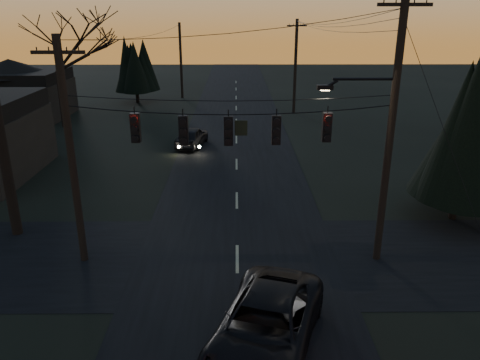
{
  "coord_description": "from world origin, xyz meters",
  "views": [
    {
      "loc": [
        -0.04,
        -6.24,
        9.23
      ],
      "look_at": [
        0.11,
        9.56,
        3.48
      ],
      "focal_mm": 35.0,
      "sensor_mm": 36.0,
      "label": 1
    }
  ],
  "objects_px": {
    "utility_pole_left": "(85,260)",
    "sedan_oncoming_a": "(192,137)",
    "suv_near": "(266,327)",
    "utility_pole_right": "(376,258)",
    "evergreen_right": "(467,127)",
    "utility_pole_far_l": "(182,98)",
    "utility_pole_far_r": "(294,112)"
  },
  "relations": [
    {
      "from": "utility_pole_right",
      "to": "sedan_oncoming_a",
      "type": "relative_size",
      "value": 2.4
    },
    {
      "from": "sedan_oncoming_a",
      "to": "utility_pole_far_r",
      "type": "bearing_deg",
      "value": -116.2
    },
    {
      "from": "utility_pole_far_r",
      "to": "sedan_oncoming_a",
      "type": "distance_m",
      "value": 14.67
    },
    {
      "from": "utility_pole_far_l",
      "to": "utility_pole_far_r",
      "type": "bearing_deg",
      "value": -34.82
    },
    {
      "from": "utility_pole_right",
      "to": "evergreen_right",
      "type": "distance_m",
      "value": 7.42
    },
    {
      "from": "evergreen_right",
      "to": "sedan_oncoming_a",
      "type": "distance_m",
      "value": 18.63
    },
    {
      "from": "utility_pole_far_r",
      "to": "suv_near",
      "type": "distance_m",
      "value": 33.57
    },
    {
      "from": "sedan_oncoming_a",
      "to": "suv_near",
      "type": "bearing_deg",
      "value": 110.79
    },
    {
      "from": "utility_pole_right",
      "to": "utility_pole_far_r",
      "type": "relative_size",
      "value": 1.18
    },
    {
      "from": "utility_pole_left",
      "to": "sedan_oncoming_a",
      "type": "height_order",
      "value": "utility_pole_left"
    },
    {
      "from": "utility_pole_left",
      "to": "utility_pole_right",
      "type": "bearing_deg",
      "value": 0.0
    },
    {
      "from": "utility_pole_left",
      "to": "suv_near",
      "type": "bearing_deg",
      "value": -37.55
    },
    {
      "from": "evergreen_right",
      "to": "sedan_oncoming_a",
      "type": "relative_size",
      "value": 1.83
    },
    {
      "from": "utility_pole_far_l",
      "to": "evergreen_right",
      "type": "xyz_separation_m",
      "value": [
        16.14,
        -32.25,
        4.41
      ]
    },
    {
      "from": "utility_pole_right",
      "to": "utility_pole_far_r",
      "type": "height_order",
      "value": "utility_pole_right"
    },
    {
      "from": "utility_pole_left",
      "to": "suv_near",
      "type": "relative_size",
      "value": 1.49
    },
    {
      "from": "utility_pole_right",
      "to": "utility_pole_far_l",
      "type": "distance_m",
      "value": 37.79
    },
    {
      "from": "utility_pole_far_r",
      "to": "evergreen_right",
      "type": "distance_m",
      "value": 25.08
    },
    {
      "from": "utility_pole_right",
      "to": "utility_pole_left",
      "type": "height_order",
      "value": "utility_pole_right"
    },
    {
      "from": "utility_pole_left",
      "to": "sedan_oncoming_a",
      "type": "xyz_separation_m",
      "value": [
        2.8,
        16.21,
        0.71
      ]
    },
    {
      "from": "utility_pole_far_r",
      "to": "suv_near",
      "type": "xyz_separation_m",
      "value": [
        -4.7,
        -33.23,
        0.79
      ]
    },
    {
      "from": "utility_pole_left",
      "to": "sedan_oncoming_a",
      "type": "relative_size",
      "value": 2.04
    },
    {
      "from": "utility_pole_left",
      "to": "utility_pole_far_l",
      "type": "height_order",
      "value": "utility_pole_left"
    },
    {
      "from": "evergreen_right",
      "to": "suv_near",
      "type": "distance_m",
      "value": 13.45
    },
    {
      "from": "utility_pole_right",
      "to": "utility_pole_far_l",
      "type": "bearing_deg",
      "value": 107.72
    },
    {
      "from": "utility_pole_left",
      "to": "suv_near",
      "type": "distance_m",
      "value": 8.61
    },
    {
      "from": "utility_pole_left",
      "to": "utility_pole_far_l",
      "type": "xyz_separation_m",
      "value": [
        0.0,
        36.0,
        0.0
      ]
    },
    {
      "from": "utility_pole_far_l",
      "to": "utility_pole_right",
      "type": "bearing_deg",
      "value": -72.28
    },
    {
      "from": "suv_near",
      "to": "sedan_oncoming_a",
      "type": "distance_m",
      "value": 21.81
    },
    {
      "from": "suv_near",
      "to": "utility_pole_far_r",
      "type": "bearing_deg",
      "value": 99.74
    },
    {
      "from": "suv_near",
      "to": "sedan_oncoming_a",
      "type": "height_order",
      "value": "suv_near"
    },
    {
      "from": "suv_near",
      "to": "sedan_oncoming_a",
      "type": "xyz_separation_m",
      "value": [
        -4.0,
        21.44,
        -0.08
      ]
    }
  ]
}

